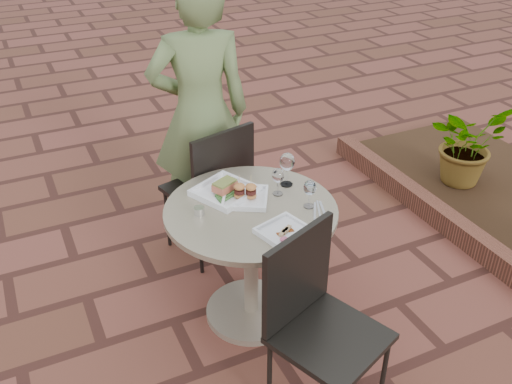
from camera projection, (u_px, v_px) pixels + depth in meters
name	position (u px, v px, depth m)	size (l,w,h in m)	color
ground	(273.00, 347.00, 3.09)	(60.00, 60.00, 0.00)	brown
cafe_table	(251.00, 247.00, 3.06)	(0.90, 0.90, 0.73)	gray
chair_far	(214.00, 182.00, 3.51)	(0.54, 0.54, 0.93)	black
chair_near	(315.00, 312.00, 2.54)	(0.57, 0.57, 0.93)	black
diner	(200.00, 114.00, 3.58)	(0.64, 0.42, 1.76)	#596D3C
plate_salmon	(225.00, 190.00, 3.04)	(0.38, 0.38, 0.08)	white
plate_sliders	(245.00, 195.00, 2.99)	(0.32, 0.32, 0.15)	white
plate_tuna	(285.00, 232.00, 2.73)	(0.28, 0.28, 0.03)	white
wine_glass_right	(310.00, 188.00, 2.89)	(0.07, 0.07, 0.15)	white
wine_glass_mid	(278.00, 176.00, 3.00)	(0.07, 0.07, 0.16)	white
wine_glass_far	(287.00, 163.00, 3.07)	(0.08, 0.08, 0.19)	white
steel_ramekin	(199.00, 211.00, 2.87)	(0.05, 0.05, 0.04)	silver
cutlery_set	(319.00, 211.00, 2.91)	(0.09, 0.20, 0.00)	silver
planter_curb	(463.00, 233.00, 3.87)	(0.12, 3.00, 0.15)	brown
potted_plant_a	(467.00, 143.00, 4.34)	(0.58, 0.51, 0.65)	#33662D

